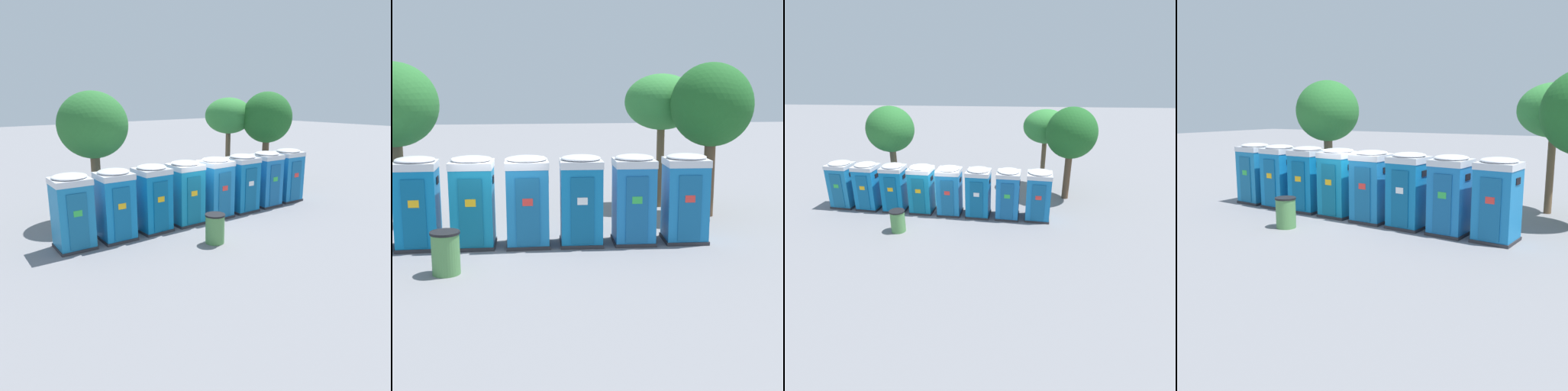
# 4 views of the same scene
# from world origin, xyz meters

# --- Properties ---
(ground_plane) EXTENTS (120.00, 120.00, 0.00)m
(ground_plane) POSITION_xyz_m (0.00, 0.00, 0.00)
(ground_plane) COLOR slate
(portapotty_2) EXTENTS (1.18, 1.21, 2.54)m
(portapotty_2) POSITION_xyz_m (-2.25, 0.14, 1.28)
(portapotty_2) COLOR #2D2D33
(portapotty_2) RESTS_ON ground
(portapotty_3) EXTENTS (1.24, 1.25, 2.54)m
(portapotty_3) POSITION_xyz_m (-0.75, 0.05, 1.28)
(portapotty_3) COLOR #2D2D33
(portapotty_3) RESTS_ON ground
(portapotty_4) EXTENTS (1.23, 1.23, 2.54)m
(portapotty_4) POSITION_xyz_m (0.75, -0.07, 1.28)
(portapotty_4) COLOR #2D2D33
(portapotty_4) RESTS_ON ground
(portapotty_5) EXTENTS (1.27, 1.27, 2.54)m
(portapotty_5) POSITION_xyz_m (2.25, -0.15, 1.28)
(portapotty_5) COLOR #2D2D33
(portapotty_5) RESTS_ON ground
(portapotty_6) EXTENTS (1.24, 1.27, 2.54)m
(portapotty_6) POSITION_xyz_m (3.75, -0.23, 1.28)
(portapotty_6) COLOR #2D2D33
(portapotty_6) RESTS_ON ground
(portapotty_7) EXTENTS (1.31, 1.29, 2.54)m
(portapotty_7) POSITION_xyz_m (5.25, -0.27, 1.28)
(portapotty_7) COLOR #2D2D33
(portapotty_7) RESTS_ON ground
(street_tree_0) EXTENTS (2.76, 2.76, 5.18)m
(street_tree_0) POSITION_xyz_m (-3.21, 2.80, 3.81)
(street_tree_0) COLOR brown
(street_tree_0) RESTS_ON ground
(street_tree_1) EXTENTS (2.77, 2.77, 5.23)m
(street_tree_1) POSITION_xyz_m (7.09, 2.73, 3.79)
(street_tree_1) COLOR brown
(street_tree_1) RESTS_ON ground
(street_tree_2) EXTENTS (2.70, 2.70, 4.91)m
(street_tree_2) POSITION_xyz_m (5.87, 4.54, 3.86)
(street_tree_2) COLOR brown
(street_tree_2) RESTS_ON ground
(trash_can) EXTENTS (0.70, 0.70, 1.04)m
(trash_can) POSITION_xyz_m (-1.27, -2.28, 0.52)
(trash_can) COLOR #518C4C
(trash_can) RESTS_ON ground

